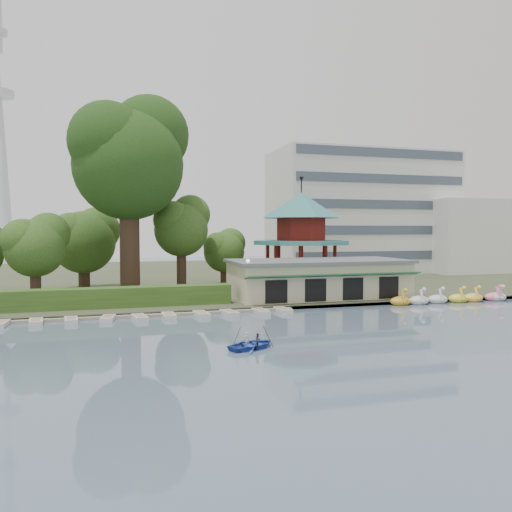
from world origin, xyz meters
name	(u,v)px	position (x,y,z in m)	size (l,w,h in m)	color
ground_plane	(311,359)	(0.00, 0.00, 0.00)	(220.00, 220.00, 0.00)	slate
shore	(183,276)	(0.00, 52.00, 0.20)	(220.00, 70.00, 0.40)	#424930
embankment	(237,310)	(0.00, 17.30, 0.15)	(220.00, 0.60, 0.30)	gray
dock	(99,317)	(-12.00, 17.20, 0.12)	(34.00, 1.60, 0.24)	gray
boathouse	(318,278)	(10.00, 21.97, 2.37)	(18.60, 9.39, 3.90)	beige
pavilion	(301,229)	(12.00, 32.00, 7.48)	(12.40, 12.40, 13.50)	beige
office_building	(378,216)	(32.67, 49.00, 9.73)	(38.00, 18.00, 20.00)	silver
broadcast_tower	(1,141)	(-42.00, 140.00, 33.98)	(8.00, 8.00, 96.00)	silver
hedge	(64,299)	(-15.00, 20.50, 1.30)	(30.00, 2.00, 1.80)	#37591F
lamp_post	(248,273)	(1.50, 19.00, 3.34)	(0.36, 0.36, 4.28)	black
big_tree	(130,155)	(-8.84, 28.19, 15.31)	(12.63, 11.77, 21.66)	#3A281C
small_trees	(91,240)	(-13.03, 32.27, 6.29)	(38.64, 16.70, 11.19)	#3A281C
swan_boats	(465,298)	(24.04, 16.63, 0.40)	(17.77, 2.03, 1.92)	gold
moored_rowboats	(106,319)	(-11.40, 15.80, 0.18)	(31.86, 2.77, 0.36)	beige
rowboat_with_passengers	(252,341)	(-2.52, 3.38, 0.48)	(5.55, 4.87, 2.01)	#2B49AC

